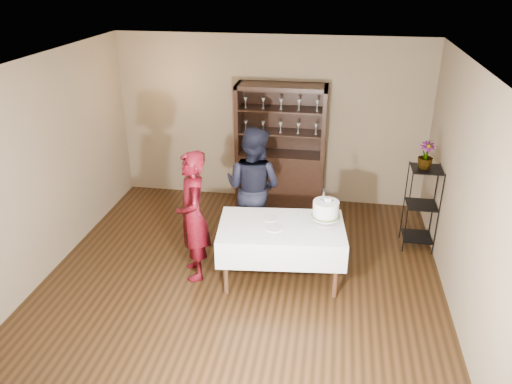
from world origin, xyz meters
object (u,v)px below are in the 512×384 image
woman (193,216)px  cake (326,210)px  potted_plant (426,155)px  china_hutch (280,166)px  man (253,188)px  plant_etagere (421,205)px  cake_table (281,238)px

woman → cake: size_ratio=3.46×
cake → potted_plant: (1.25, 1.00, 0.41)m
china_hutch → man: size_ratio=1.15×
cake → plant_etagere: bearing=37.7°
china_hutch → potted_plant: bearing=-27.1°
plant_etagere → potted_plant: bearing=173.7°
china_hutch → potted_plant: 2.40m
plant_etagere → man: bearing=-172.9°
plant_etagere → cake: (-1.29, -0.99, 0.31)m
plant_etagere → woman: bearing=-157.7°
china_hutch → man: 1.37m
cake_table → woman: size_ratio=0.96×
potted_plant → cake_table: bearing=-147.8°
cake_table → man: bearing=120.7°
cake_table → woman: 1.12m
man → potted_plant: (2.26, 0.29, 0.50)m
plant_etagere → cake_table: bearing=-148.4°
cake_table → potted_plant: 2.23m
china_hutch → plant_etagere: 2.33m
china_hutch → plant_etagere: bearing=-26.8°
cake → woman: bearing=-173.1°
plant_etagere → cake: bearing=-142.3°
woman → china_hutch: bearing=137.4°
cake → potted_plant: size_ratio=1.33×
china_hutch → man: china_hutch is taller
china_hutch → woman: size_ratio=1.19×
man → potted_plant: size_ratio=4.77×
cake_table → man: (-0.49, 0.83, 0.28)m
potted_plant → plant_etagere: bearing=-6.3°
china_hutch → cake: 2.21m
cake → man: bearing=145.0°
plant_etagere → potted_plant: 0.72m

